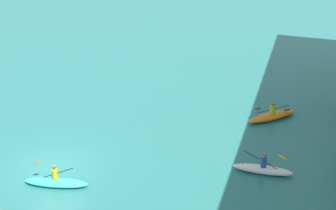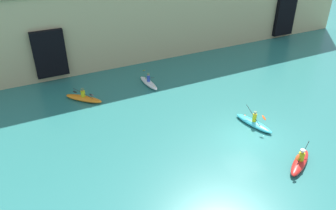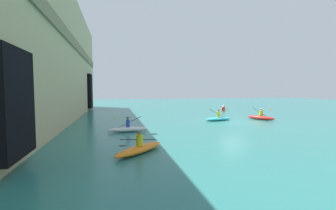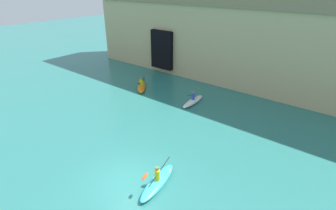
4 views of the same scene
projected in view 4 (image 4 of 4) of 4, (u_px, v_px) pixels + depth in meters
ground_plane at (127, 184)px, 13.63m from camera, size 120.00×120.00×0.00m
cliff_bluff at (304, 19)px, 21.96m from camera, size 45.41×6.32×13.20m
kayak_white at (193, 101)px, 22.41m from camera, size 0.83×3.03×1.20m
kayak_orange at (141, 86)px, 25.59m from camera, size 2.83×2.97×1.11m
kayak_cyan at (157, 182)px, 13.48m from camera, size 1.35×3.22×1.28m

